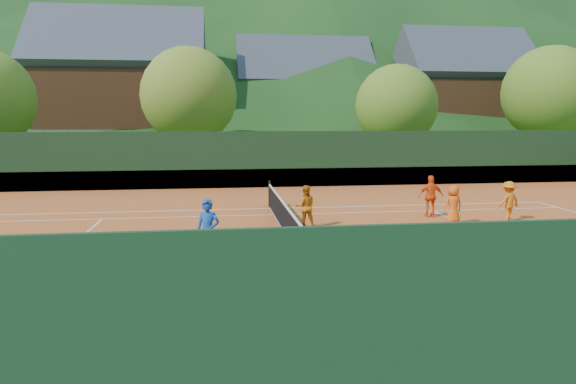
{
  "coord_description": "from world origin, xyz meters",
  "views": [
    {
      "loc": [
        -2.07,
        -15.22,
        3.72
      ],
      "look_at": [
        -0.03,
        0.0,
        1.5
      ],
      "focal_mm": 32.0,
      "sensor_mm": 36.0,
      "label": 1
    }
  ],
  "objects": [
    {
      "name": "ground",
      "position": [
        0.0,
        0.0,
        0.0
      ],
      "size": [
        400.0,
        400.0,
        0.0
      ],
      "primitive_type": "plane",
      "color": "#2F5219",
      "rests_on": "ground"
    },
    {
      "name": "clay_court",
      "position": [
        0.0,
        0.0,
        0.01
      ],
      "size": [
        40.0,
        24.0,
        0.02
      ],
      "primitive_type": "cube",
      "color": "#BA4E1E",
      "rests_on": "ground"
    },
    {
      "name": "coach",
      "position": [
        -2.39,
        -2.35,
        0.86
      ],
      "size": [
        0.7,
        0.55,
        1.67
      ],
      "primitive_type": "imported",
      "rotation": [
        0.0,
        0.0,
        -0.27
      ],
      "color": "#174396",
      "rests_on": "clay_court"
    },
    {
      "name": "student_a",
      "position": [
        0.8,
        1.71,
        0.74
      ],
      "size": [
        0.73,
        0.59,
        1.44
      ],
      "primitive_type": "imported",
      "rotation": [
        0.0,
        0.0,
        3.07
      ],
      "color": "orange",
      "rests_on": "clay_court"
    },
    {
      "name": "student_b",
      "position": [
        5.79,
        2.91,
        0.81
      ],
      "size": [
        0.96,
        0.5,
        1.57
      ],
      "primitive_type": "imported",
      "rotation": [
        0.0,
        0.0,
        3.01
      ],
      "color": "#FF5716",
      "rests_on": "clay_court"
    },
    {
      "name": "student_c",
      "position": [
        5.99,
        1.46,
        0.71
      ],
      "size": [
        0.74,
        0.54,
        1.39
      ],
      "primitive_type": "imported",
      "rotation": [
        0.0,
        0.0,
        3.29
      ],
      "color": "orange",
      "rests_on": "clay_court"
    },
    {
      "name": "student_d",
      "position": [
        8.26,
        1.83,
        0.74
      ],
      "size": [
        1.03,
        0.75,
        1.44
      ],
      "primitive_type": "imported",
      "rotation": [
        0.0,
        0.0,
        3.4
      ],
      "color": "orange",
      "rests_on": "clay_court"
    },
    {
      "name": "tennis_ball_0",
      "position": [
        6.23,
        -0.81,
        0.05
      ],
      "size": [
        0.07,
        0.07,
        0.07
      ],
      "primitive_type": "sphere",
      "color": "#AED423",
      "rests_on": "clay_court"
    },
    {
      "name": "tennis_ball_2",
      "position": [
        -0.53,
        -5.27,
        0.05
      ],
      "size": [
        0.07,
        0.07,
        0.07
      ],
      "primitive_type": "sphere",
      "color": "#AED423",
      "rests_on": "clay_court"
    },
    {
      "name": "tennis_ball_3",
      "position": [
        0.41,
        -7.02,
        0.05
      ],
      "size": [
        0.07,
        0.07,
        0.07
      ],
      "primitive_type": "sphere",
      "color": "#AED423",
      "rests_on": "clay_court"
    },
    {
      "name": "tennis_ball_4",
      "position": [
        -5.99,
        -3.42,
        0.05
      ],
      "size": [
        0.07,
        0.07,
        0.07
      ],
      "primitive_type": "sphere",
      "color": "#AED423",
      "rests_on": "clay_court"
    },
    {
      "name": "tennis_ball_6",
      "position": [
        -0.15,
        -4.06,
        0.05
      ],
      "size": [
        0.07,
        0.07,
        0.07
      ],
      "primitive_type": "sphere",
      "color": "#AED423",
      "rests_on": "clay_court"
    },
    {
      "name": "tennis_ball_7",
      "position": [
        -1.0,
        -1.56,
        0.05
      ],
      "size": [
        0.07,
        0.07,
        0.07
      ],
      "primitive_type": "sphere",
      "color": "#AED423",
      "rests_on": "clay_court"
    },
    {
      "name": "tennis_ball_9",
      "position": [
        2.68,
        -5.52,
        0.05
      ],
      "size": [
        0.07,
        0.07,
        0.07
      ],
      "primitive_type": "sphere",
      "color": "#AED423",
      "rests_on": "clay_court"
    },
    {
      "name": "tennis_ball_11",
      "position": [
        -4.67,
        -1.29,
        0.05
      ],
      "size": [
        0.07,
        0.07,
        0.07
      ],
      "primitive_type": "sphere",
      "color": "#AED423",
      "rests_on": "clay_court"
    },
    {
      "name": "tennis_ball_12",
      "position": [
        -1.06,
        -1.22,
        0.05
      ],
      "size": [
        0.07,
        0.07,
        0.07
      ],
      "primitive_type": "sphere",
      "color": "#AED423",
      "rests_on": "clay_court"
    },
    {
      "name": "tennis_ball_14",
      "position": [
        5.04,
        -3.98,
        0.05
      ],
      "size": [
        0.07,
        0.07,
        0.07
      ],
      "primitive_type": "sphere",
      "color": "#AED423",
      "rests_on": "clay_court"
    },
    {
      "name": "tennis_ball_15",
      "position": [
        2.62,
        -5.41,
        0.05
      ],
      "size": [
        0.07,
        0.07,
        0.07
      ],
      "primitive_type": "sphere",
      "color": "#AED423",
      "rests_on": "clay_court"
    },
    {
      "name": "tennis_ball_16",
      "position": [
        2.39,
        -6.91,
        0.05
      ],
      "size": [
        0.07,
        0.07,
        0.07
      ],
      "primitive_type": "sphere",
      "color": "#AED423",
      "rests_on": "clay_court"
    },
    {
      "name": "tennis_ball_17",
      "position": [
        3.99,
        -4.77,
        0.05
      ],
      "size": [
        0.07,
        0.07,
        0.07
      ],
      "primitive_type": "sphere",
      "color": "#AED423",
      "rests_on": "clay_court"
    },
    {
      "name": "tennis_ball_19",
      "position": [
        1.04,
        -8.7,
        0.05
      ],
      "size": [
        0.07,
        0.07,
        0.07
      ],
      "primitive_type": "sphere",
      "color": "#AED423",
      "rests_on": "clay_court"
    },
    {
      "name": "tennis_ball_21",
      "position": [
        1.4,
        -4.9,
        0.05
      ],
      "size": [
        0.07,
        0.07,
        0.07
      ],
      "primitive_type": "sphere",
      "color": "#AED423",
      "rests_on": "clay_court"
    },
    {
      "name": "tennis_ball_22",
      "position": [
        5.44,
        -4.69,
        0.05
      ],
      "size": [
        0.07,
        0.07,
        0.07
      ],
      "primitive_type": "sphere",
      "color": "#AED423",
      "rests_on": "clay_court"
    },
    {
      "name": "tennis_ball_25",
      "position": [
        2.04,
        -7.81,
        0.05
      ],
      "size": [
        0.07,
        0.07,
        0.07
      ],
      "primitive_type": "sphere",
      "color": "#AED423",
      "rests_on": "clay_court"
    },
    {
      "name": "court_lines",
      "position": [
        0.0,
        0.0,
        0.02
      ],
      "size": [
        23.83,
        11.03,
        0.0
      ],
      "color": "white",
      "rests_on": "clay_court"
    },
    {
      "name": "tennis_net",
      "position": [
        0.0,
        0.0,
        0.52
      ],
      "size": [
        0.1,
        12.07,
        1.1
      ],
      "color": "black",
      "rests_on": "clay_court"
    },
    {
      "name": "perimeter_fence",
      "position": [
        0.0,
        0.0,
        1.27
      ],
      "size": [
        40.4,
        24.24,
        3.0
      ],
      "color": "black",
      "rests_on": "clay_court"
    },
    {
      "name": "chalet_left",
      "position": [
        -10.0,
        30.0,
        5.65
      ],
      "size": [
        13.8,
        9.93,
        12.92
      ],
      "color": "beige",
      "rests_on": "ground"
    },
    {
      "name": "chalet_mid",
      "position": [
        6.0,
        34.0,
        4.99
      ],
      "size": [
        12.65,
        8.82,
        11.45
      ],
      "color": "beige",
      "rests_on": "ground"
    },
    {
      "name": "chalet_right",
      "position": [
        20.0,
        30.0,
        5.26
      ],
      "size": [
        11.5,
        8.82,
        11.91
      ],
      "color": "beige",
      "rests_on": "ground"
    },
    {
      "name": "tree_b",
      "position": [
        -4.0,
        20.0,
        5.19
      ],
      "size": [
        6.4,
        6.4,
        8.4
      ],
      "color": "#3F2919",
      "rests_on": "ground"
    },
    {
      "name": "tree_c",
      "position": [
        10.0,
        19.0,
        4.54
      ],
      "size": [
        5.6,
        5.6,
        7.35
      ],
      "color": "#3D2818",
      "rests_on": "ground"
    },
    {
      "name": "tree_d",
      "position": [
        22.0,
        20.0,
        5.52
      ],
      "size": [
        6.8,
        6.8,
        8.93
      ],
      "color": "#402719",
      "rests_on": "ground"
    }
  ]
}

